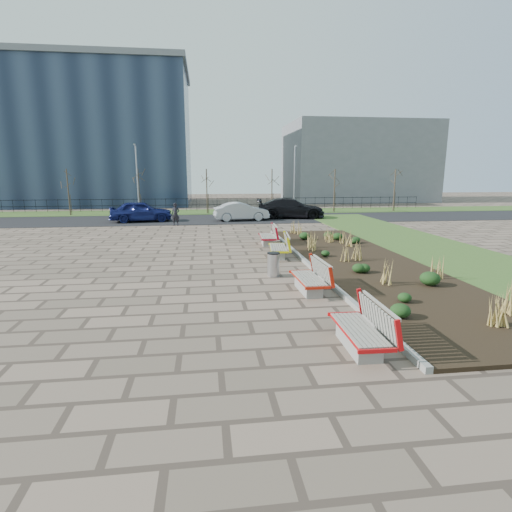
{
  "coord_description": "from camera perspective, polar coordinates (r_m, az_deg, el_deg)",
  "views": [
    {
      "loc": [
        -0.23,
        -10.46,
        3.77
      ],
      "look_at": [
        1.5,
        3.0,
        0.9
      ],
      "focal_mm": 28.0,
      "sensor_mm": 36.0,
      "label": 1
    }
  ],
  "objects": [
    {
      "name": "lamp_east",
      "position": [
        37.39,
        5.5,
        10.76
      ],
      "size": [
        0.24,
        0.6,
        6.0
      ],
      "primitive_type": null,
      "color": "gray",
      "rests_on": "grass_verge_far"
    },
    {
      "name": "tree_b",
      "position": [
        37.45,
        -16.37,
        8.81
      ],
      "size": [
        1.4,
        1.4,
        4.0
      ],
      "primitive_type": null,
      "color": "#4C3D2D",
      "rests_on": "grass_verge_far"
    },
    {
      "name": "grass_verge_far",
      "position": [
        38.65,
        -6.98,
        6.28
      ],
      "size": [
        80.0,
        5.0,
        0.04
      ],
      "primitive_type": "cube",
      "color": "#33511E",
      "rests_on": "ground"
    },
    {
      "name": "building_glass",
      "position": [
        55.09,
        -31.63,
        14.11
      ],
      "size": [
        40.0,
        14.0,
        15.0
      ],
      "primitive_type": "cube",
      "color": "#192338",
      "rests_on": "ground"
    },
    {
      "name": "tree_a",
      "position": [
        38.83,
        -25.23,
        8.26
      ],
      "size": [
        1.4,
        1.4,
        4.0
      ],
      "primitive_type": null,
      "color": "#4C3D2D",
      "rests_on": "grass_verge_far"
    },
    {
      "name": "bench_b",
      "position": [
        12.84,
        7.51,
        -2.92
      ],
      "size": [
        0.94,
        2.12,
        1.0
      ],
      "primitive_type": null,
      "rotation": [
        0.0,
        0.0,
        0.02
      ],
      "color": "red",
      "rests_on": "ground"
    },
    {
      "name": "lamp_west",
      "position": [
        36.93,
        -16.58,
        10.32
      ],
      "size": [
        0.24,
        0.6,
        6.0
      ],
      "primitive_type": null,
      "color": "gray",
      "rests_on": "grass_verge_far"
    },
    {
      "name": "building_grey",
      "position": [
        56.24,
        14.13,
        12.83
      ],
      "size": [
        18.0,
        12.0,
        10.0
      ],
      "primitive_type": "cube",
      "color": "slate",
      "rests_on": "ground"
    },
    {
      "name": "bench_d",
      "position": [
        21.06,
        1.6,
        3.0
      ],
      "size": [
        1.03,
        2.15,
        1.0
      ],
      "primitive_type": null,
      "rotation": [
        0.0,
        0.0,
        -0.07
      ],
      "color": "#A90B1E",
      "rests_on": "ground"
    },
    {
      "name": "railing_fence",
      "position": [
        40.09,
        -7.02,
        7.37
      ],
      "size": [
        44.0,
        0.1,
        1.2
      ],
      "primitive_type": null,
      "color": "black",
      "rests_on": "grass_verge_far"
    },
    {
      "name": "car_blue",
      "position": [
        32.0,
        -16.1,
        6.16
      ],
      "size": [
        4.85,
        2.47,
        1.58
      ],
      "primitive_type": "imported",
      "rotation": [
        0.0,
        0.0,
        1.7
      ],
      "color": "navy",
      "rests_on": "road"
    },
    {
      "name": "bench_c",
      "position": [
        17.96,
        3.17,
        1.43
      ],
      "size": [
        1.15,
        2.19,
        1.0
      ],
      "primitive_type": null,
      "rotation": [
        0.0,
        0.0,
        -0.12
      ],
      "color": "#D9CE0B",
      "rests_on": "ground"
    },
    {
      "name": "tree_d",
      "position": [
        37.53,
        2.28,
        9.28
      ],
      "size": [
        1.4,
        1.4,
        4.0
      ],
      "primitive_type": null,
      "color": "#4C3D2D",
      "rests_on": "grass_verge_far"
    },
    {
      "name": "car_black",
      "position": [
        33.28,
        4.95,
        6.81
      ],
      "size": [
        5.79,
        2.92,
        1.61
      ],
      "primitive_type": "imported",
      "rotation": [
        0.0,
        0.0,
        1.45
      ],
      "color": "black",
      "rests_on": "road"
    },
    {
      "name": "pedestrian",
      "position": [
        29.13,
        -11.42,
        5.86
      ],
      "size": [
        0.65,
        0.49,
        1.61
      ],
      "primitive_type": "imported",
      "rotation": [
        0.0,
        0.0,
        -0.19
      ],
      "color": "black",
      "rests_on": "ground"
    },
    {
      "name": "tree_f",
      "position": [
        41.25,
        19.16,
        8.88
      ],
      "size": [
        1.4,
        1.4,
        4.0
      ],
      "primitive_type": null,
      "color": "#4C3D2D",
      "rests_on": "grass_verge_far"
    },
    {
      "name": "ground",
      "position": [
        11.12,
        -5.76,
        -7.93
      ],
      "size": [
        120.0,
        120.0,
        0.0
      ],
      "primitive_type": "plane",
      "color": "#776252",
      "rests_on": "ground"
    },
    {
      "name": "litter_bin",
      "position": [
        14.65,
        2.5,
        -1.24
      ],
      "size": [
        0.45,
        0.45,
        0.86
      ],
      "primitive_type": "cylinder",
      "color": "#B2B2B7",
      "rests_on": "ground"
    },
    {
      "name": "planting_bed",
      "position": [
        17.17,
        15.04,
        -0.99
      ],
      "size": [
        4.5,
        18.0,
        0.1
      ],
      "primitive_type": "cube",
      "color": "black",
      "rests_on": "ground"
    },
    {
      "name": "planting_curb",
      "position": [
        16.43,
        7.51,
        -1.16
      ],
      "size": [
        0.16,
        18.0,
        0.15
      ],
      "primitive_type": "cube",
      "color": "gray",
      "rests_on": "ground"
    },
    {
      "name": "bench_a",
      "position": [
        9.0,
        14.47,
        -9.76
      ],
      "size": [
        0.95,
        2.12,
        1.0
      ],
      "primitive_type": null,
      "rotation": [
        0.0,
        0.0,
        -0.03
      ],
      "color": "red",
      "rests_on": "ground"
    },
    {
      "name": "car_silver",
      "position": [
        31.55,
        -2.12,
        6.38
      ],
      "size": [
        4.42,
        1.97,
        1.41
      ],
      "primitive_type": "imported",
      "rotation": [
        0.0,
        0.0,
        1.69
      ],
      "color": "#A5A7AC",
      "rests_on": "road"
    },
    {
      "name": "road",
      "position": [
        32.68,
        -6.89,
        5.24
      ],
      "size": [
        80.0,
        7.0,
        0.02
      ],
      "primitive_type": "cube",
      "color": "black",
      "rests_on": "ground"
    },
    {
      "name": "tree_c",
      "position": [
        37.01,
        -7.04,
        9.16
      ],
      "size": [
        1.4,
        1.4,
        4.0
      ],
      "primitive_type": null,
      "color": "#4C3D2D",
      "rests_on": "grass_verge_far"
    },
    {
      "name": "tree_e",
      "position": [
        38.97,
        11.13,
        9.17
      ],
      "size": [
        1.4,
        1.4,
        4.0
      ],
      "primitive_type": null,
      "color": "#4C3D2D",
      "rests_on": "grass_verge_far"
    },
    {
      "name": "grass_verge_near",
      "position": [
        19.47,
        28.09,
        -0.59
      ],
      "size": [
        5.0,
        38.0,
        0.04
      ],
      "primitive_type": "cube",
      "color": "#33511E",
      "rests_on": "ground"
    }
  ]
}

